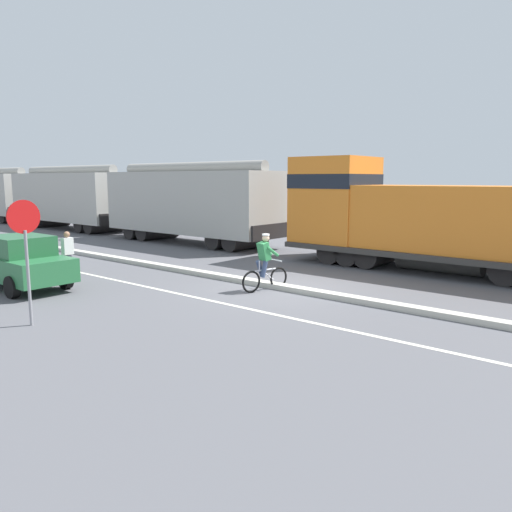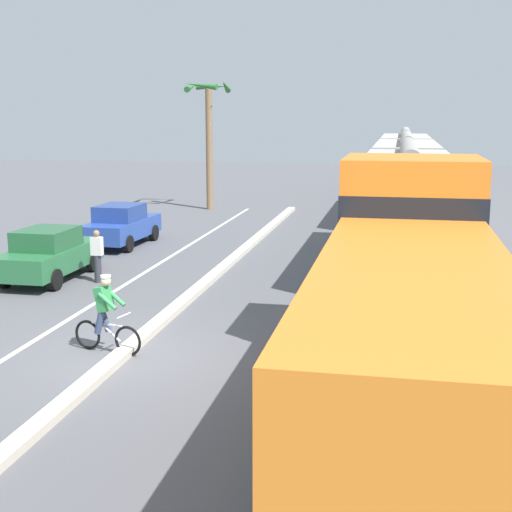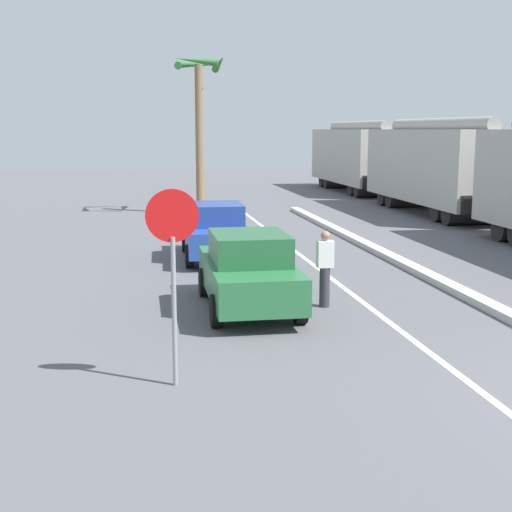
{
  "view_description": "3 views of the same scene",
  "coord_description": "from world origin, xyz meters",
  "px_view_note": "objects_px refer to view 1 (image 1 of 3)",
  "views": [
    {
      "loc": [
        -11.96,
        -9.01,
        3.34
      ],
      "look_at": [
        -0.31,
        0.62,
        0.99
      ],
      "focal_mm": 35.0,
      "sensor_mm": 36.0,
      "label": 1
    },
    {
      "loc": [
        5.63,
        -13.64,
        5.08
      ],
      "look_at": [
        2.5,
        1.88,
        1.91
      ],
      "focal_mm": 50.0,
      "sensor_mm": 36.0,
      "label": 2
    },
    {
      "loc": [
        -7.19,
        -7.96,
        3.7
      ],
      "look_at": [
        -4.56,
        7.6,
        0.89
      ],
      "focal_mm": 50.0,
      "sensor_mm": 36.0,
      "label": 3
    }
  ],
  "objects_px": {
    "locomotive": "(419,221)",
    "hopper_car_middle": "(71,198)",
    "hopper_car_lead": "(191,203)",
    "cyclist": "(265,264)",
    "stop_sign": "(25,238)",
    "parked_car_green": "(19,261)",
    "pedestrian_by_cars": "(68,255)"
  },
  "relations": [
    {
      "from": "stop_sign",
      "to": "cyclist",
      "type": "bearing_deg",
      "value": -16.94
    },
    {
      "from": "hopper_car_lead",
      "to": "stop_sign",
      "type": "bearing_deg",
      "value": -147.32
    },
    {
      "from": "hopper_car_lead",
      "to": "cyclist",
      "type": "distance_m",
      "value": 11.89
    },
    {
      "from": "cyclist",
      "to": "pedestrian_by_cars",
      "type": "bearing_deg",
      "value": 115.29
    },
    {
      "from": "parked_car_green",
      "to": "stop_sign",
      "type": "height_order",
      "value": "stop_sign"
    },
    {
      "from": "hopper_car_middle",
      "to": "stop_sign",
      "type": "distance_m",
      "value": 23.36
    },
    {
      "from": "hopper_car_middle",
      "to": "parked_car_green",
      "type": "xyz_separation_m",
      "value": [
        -10.83,
        -15.43,
        -1.26
      ]
    },
    {
      "from": "hopper_car_middle",
      "to": "pedestrian_by_cars",
      "type": "xyz_separation_m",
      "value": [
        -9.22,
        -15.49,
        -1.23
      ]
    },
    {
      "from": "parked_car_green",
      "to": "cyclist",
      "type": "relative_size",
      "value": 2.46
    },
    {
      "from": "hopper_car_lead",
      "to": "hopper_car_middle",
      "type": "xyz_separation_m",
      "value": [
        0.0,
        11.6,
        0.0
      ]
    },
    {
      "from": "hopper_car_middle",
      "to": "parked_car_green",
      "type": "relative_size",
      "value": 2.52
    },
    {
      "from": "stop_sign",
      "to": "pedestrian_by_cars",
      "type": "xyz_separation_m",
      "value": [
        3.37,
        4.18,
        -1.18
      ]
    },
    {
      "from": "cyclist",
      "to": "hopper_car_middle",
      "type": "bearing_deg",
      "value": 73.63
    },
    {
      "from": "cyclist",
      "to": "locomotive",
      "type": "bearing_deg",
      "value": -18.96
    },
    {
      "from": "locomotive",
      "to": "cyclist",
      "type": "relative_size",
      "value": 6.77
    },
    {
      "from": "locomotive",
      "to": "hopper_car_lead",
      "type": "xyz_separation_m",
      "value": [
        -0.0,
        12.16,
        0.28
      ]
    },
    {
      "from": "hopper_car_middle",
      "to": "parked_car_green",
      "type": "distance_m",
      "value": 18.89
    },
    {
      "from": "locomotive",
      "to": "hopper_car_middle",
      "type": "xyz_separation_m",
      "value": [
        -0.0,
        23.76,
        0.28
      ]
    },
    {
      "from": "locomotive",
      "to": "hopper_car_middle",
      "type": "height_order",
      "value": "locomotive"
    },
    {
      "from": "parked_car_green",
      "to": "pedestrian_by_cars",
      "type": "distance_m",
      "value": 1.62
    },
    {
      "from": "hopper_car_lead",
      "to": "parked_car_green",
      "type": "relative_size",
      "value": 2.52
    },
    {
      "from": "pedestrian_by_cars",
      "to": "hopper_car_lead",
      "type": "bearing_deg",
      "value": 22.9
    },
    {
      "from": "locomotive",
      "to": "parked_car_green",
      "type": "bearing_deg",
      "value": 142.43
    },
    {
      "from": "stop_sign",
      "to": "pedestrian_by_cars",
      "type": "distance_m",
      "value": 5.5
    },
    {
      "from": "hopper_car_middle",
      "to": "cyclist",
      "type": "height_order",
      "value": "hopper_car_middle"
    },
    {
      "from": "pedestrian_by_cars",
      "to": "locomotive",
      "type": "bearing_deg",
      "value": -41.89
    },
    {
      "from": "hopper_car_lead",
      "to": "stop_sign",
      "type": "height_order",
      "value": "hopper_car_lead"
    },
    {
      "from": "pedestrian_by_cars",
      "to": "stop_sign",
      "type": "bearing_deg",
      "value": -128.88
    },
    {
      "from": "cyclist",
      "to": "stop_sign",
      "type": "bearing_deg",
      "value": 163.06
    },
    {
      "from": "hopper_car_lead",
      "to": "parked_car_green",
      "type": "distance_m",
      "value": 11.55
    },
    {
      "from": "parked_car_green",
      "to": "pedestrian_by_cars",
      "type": "xyz_separation_m",
      "value": [
        1.61,
        -0.06,
        0.03
      ]
    },
    {
      "from": "parked_car_green",
      "to": "pedestrian_by_cars",
      "type": "relative_size",
      "value": 2.6
    }
  ]
}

